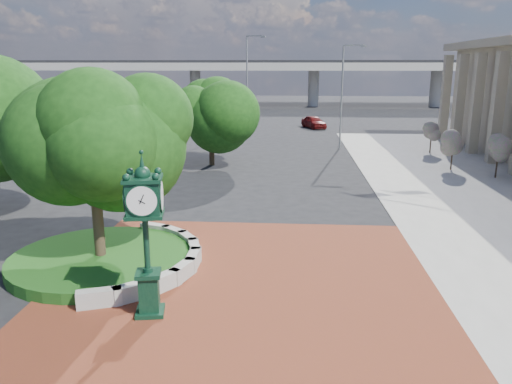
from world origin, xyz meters
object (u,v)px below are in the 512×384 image
object	(u,v)px
parked_car	(314,122)
street_lamp_far	(249,75)
post_clock	(146,229)
street_lamp_near	(344,89)

from	to	relation	value
parked_car	street_lamp_far	world-z (taller)	street_lamp_far
parked_car	street_lamp_far	bearing A→B (deg)	159.47
post_clock	street_lamp_near	world-z (taller)	street_lamp_near
post_clock	street_lamp_far	size ratio (longest dim) A/B	0.46
parked_car	street_lamp_near	distance (m)	14.31
post_clock	street_lamp_near	size ratio (longest dim) A/B	0.55
parked_car	street_lamp_far	xyz separation A→B (m)	(-7.09, -0.18, 5.04)
street_lamp_near	street_lamp_far	world-z (taller)	street_lamp_far
post_clock	street_lamp_near	distance (m)	30.39
post_clock	street_lamp_far	world-z (taller)	street_lamp_far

